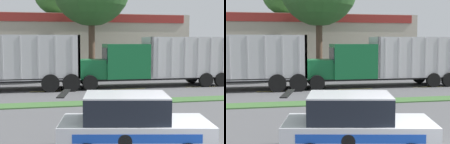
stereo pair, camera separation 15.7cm
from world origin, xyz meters
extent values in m
cube|color=#3D6633|center=(0.00, 9.85, 0.03)|extent=(120.00, 1.28, 0.06)
cube|color=yellow|center=(-4.54, 14.49, 0.00)|extent=(2.40, 0.14, 0.01)
cube|color=yellow|center=(0.86, 14.49, 0.00)|extent=(2.40, 0.14, 0.01)
cube|color=yellow|center=(6.26, 14.49, 0.00)|extent=(2.40, 0.14, 0.01)
cube|color=black|center=(2.68, 15.50, 0.60)|extent=(11.33, 1.30, 0.18)
cube|color=#146033|center=(-1.80, 15.50, 1.34)|extent=(2.38, 1.93, 1.31)
cube|color=#B7B7BC|center=(-3.02, 15.50, 1.34)|extent=(0.06, 1.65, 1.12)
cube|color=#146033|center=(0.91, 15.50, 1.88)|extent=(3.03, 2.36, 2.39)
cube|color=black|center=(-0.63, 15.50, 2.30)|extent=(0.04, 2.00, 1.07)
cylinder|color=silver|center=(2.52, 14.74, 2.49)|extent=(0.14, 0.14, 1.22)
cube|color=silver|center=(5.38, 15.50, 0.75)|extent=(5.92, 2.36, 0.12)
cube|color=silver|center=(2.50, 15.50, 2.16)|extent=(0.16, 2.36, 2.82)
cube|color=silver|center=(8.26, 15.50, 2.16)|extent=(0.16, 2.36, 2.82)
cube|color=silver|center=(5.38, 14.41, 2.16)|extent=(5.92, 0.16, 2.82)
cube|color=silver|center=(5.38, 16.60, 2.16)|extent=(5.92, 0.16, 2.82)
cube|color=#B2B2B7|center=(2.91, 14.31, 2.16)|extent=(0.10, 0.04, 2.68)
cube|color=#B2B2B7|center=(3.90, 14.31, 2.16)|extent=(0.10, 0.04, 2.68)
cube|color=#B2B2B7|center=(4.89, 14.31, 2.16)|extent=(0.10, 0.04, 2.68)
cube|color=#B2B2B7|center=(5.87, 14.31, 2.16)|extent=(0.10, 0.04, 2.68)
cube|color=#B2B2B7|center=(6.86, 14.31, 2.16)|extent=(0.10, 0.04, 2.68)
cube|color=#B2B2B7|center=(7.85, 14.31, 2.16)|extent=(0.10, 0.04, 2.68)
cylinder|color=black|center=(-1.80, 14.35, 0.51)|extent=(1.01, 0.30, 1.01)
cylinder|color=black|center=(-1.80, 16.66, 0.51)|extent=(1.01, 0.30, 1.01)
cylinder|color=black|center=(7.74, 14.35, 0.51)|extent=(1.01, 0.30, 1.01)
cylinder|color=black|center=(7.74, 16.66, 0.51)|extent=(1.01, 0.30, 1.01)
cylinder|color=black|center=(6.55, 14.35, 0.51)|extent=(1.01, 0.30, 1.01)
cylinder|color=black|center=(6.55, 16.66, 0.51)|extent=(1.01, 0.30, 1.01)
cube|color=#B7B7BC|center=(-5.67, 15.39, 0.82)|extent=(6.43, 2.58, 0.12)
cube|color=#B7B7BC|center=(-2.54, 15.39, 2.24)|extent=(0.16, 2.58, 2.85)
cube|color=#B7B7BC|center=(-5.67, 14.18, 2.24)|extent=(6.43, 0.16, 2.85)
cube|color=#B7B7BC|center=(-5.67, 16.60, 2.24)|extent=(6.43, 0.16, 2.85)
cube|color=#A3A3A8|center=(-7.28, 14.08, 2.24)|extent=(0.10, 0.04, 2.71)
cube|color=#A3A3A8|center=(-6.21, 14.08, 2.24)|extent=(0.10, 0.04, 2.71)
cube|color=#A3A3A8|center=(-5.13, 14.08, 2.24)|extent=(0.10, 0.04, 2.71)
cube|color=#A3A3A8|center=(-4.06, 14.08, 2.24)|extent=(0.10, 0.04, 2.71)
cube|color=#A3A3A8|center=(-2.99, 14.08, 2.24)|extent=(0.10, 0.04, 2.71)
cylinder|color=black|center=(-3.06, 14.12, 0.58)|extent=(1.16, 0.30, 1.16)
cylinder|color=black|center=(-3.06, 16.66, 0.58)|extent=(1.16, 0.30, 1.16)
cylinder|color=black|center=(-4.39, 14.12, 0.58)|extent=(1.16, 0.30, 1.16)
cylinder|color=black|center=(-4.39, 16.66, 0.58)|extent=(1.16, 0.30, 1.16)
cube|color=silver|center=(-2.04, 2.35, 0.64)|extent=(4.48, 2.53, 0.67)
cube|color=black|center=(-2.29, 2.39, 1.33)|extent=(2.57, 1.97, 0.72)
cube|color=silver|center=(-2.29, 2.39, 1.71)|extent=(2.57, 1.97, 0.04)
cube|color=black|center=(-4.02, 2.73, 1.75)|extent=(0.46, 1.43, 0.03)
cube|color=blue|center=(-2.21, 1.47, 0.71)|extent=(3.32, 0.65, 0.24)
cylinder|color=black|center=(-2.53, 1.53, 0.64)|extent=(0.37, 0.08, 0.37)
cylinder|color=black|center=(-0.60, 2.93, 0.30)|extent=(0.63, 0.31, 0.60)
cylinder|color=silver|center=(-0.58, 3.03, 0.30)|extent=(0.42, 0.09, 0.42)
cylinder|color=black|center=(-3.17, 3.42, 0.30)|extent=(0.63, 0.31, 0.60)
cylinder|color=silver|center=(-3.15, 3.53, 0.30)|extent=(0.42, 0.09, 0.42)
cube|color=#BCB29E|center=(-3.67, 30.47, 3.01)|extent=(27.18, 12.00, 6.01)
cube|color=maroon|center=(-3.67, 24.42, 5.56)|extent=(25.82, 0.10, 0.80)
cylinder|color=brown|center=(-3.62, 27.79, 3.57)|extent=(0.49, 0.49, 7.14)
cylinder|color=brown|center=(-0.83, 20.75, 3.05)|extent=(0.56, 0.56, 6.10)
camera|label=1|loc=(-4.38, -6.08, 3.19)|focal=50.00mm
camera|label=2|loc=(-4.23, -6.11, 3.19)|focal=50.00mm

